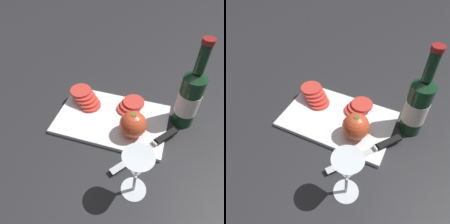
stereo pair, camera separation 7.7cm
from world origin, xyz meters
The scene contains 8 objects.
ground_plane centered at (0.00, 0.00, 0.00)m, with size 3.00×3.00×0.00m, color #28282B.
cutting_board centered at (-0.01, -0.01, 0.01)m, with size 0.39×0.25×0.02m.
wine_bottle centered at (0.23, 0.06, 0.11)m, with size 0.08×0.08×0.32m.
wine_glass centered at (0.12, -0.25, 0.12)m, with size 0.08×0.08×0.17m.
whole_tomato centered at (0.08, -0.06, 0.06)m, with size 0.09×0.09×0.09m.
knife centered at (0.17, -0.07, 0.02)m, with size 0.18×0.22×0.01m.
tomato_slice_stack_near centered at (-0.13, 0.03, 0.04)m, with size 0.13×0.11×0.05m.
tomato_slice_stack_far centered at (0.04, 0.06, 0.03)m, with size 0.10×0.10×0.03m.
Camera 1 is at (0.15, -0.52, 0.60)m, focal length 35.00 mm.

